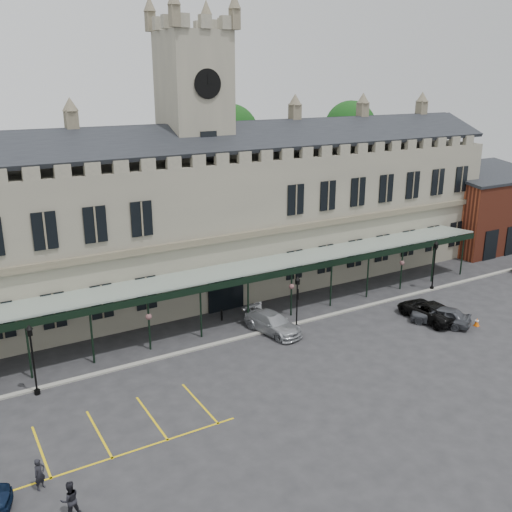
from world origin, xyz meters
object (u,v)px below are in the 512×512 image
station_building (198,222)px  car_taxi (273,323)px  lamp_post_right (434,261)px  lamp_post_mid (297,298)px  car_van (428,310)px  sign_board (258,309)px  car_right_a (440,315)px  person_a (40,474)px  lamp_post_left (32,354)px  traffic_cone (477,322)px  clock_tower (196,144)px  person_b (70,499)px

station_building → car_taxi: station_building is taller
lamp_post_right → lamp_post_mid: bearing=-177.3°
lamp_post_right → car_van: bearing=-139.6°
sign_board → car_taxi: car_taxi is taller
lamp_post_right → sign_board: size_ratio=3.95×
car_right_a → lamp_post_mid: bearing=-59.5°
station_building → person_a: (-17.53, -19.84, -5.67)m
lamp_post_left → car_van: 29.42m
lamp_post_right → traffic_cone: size_ratio=7.15×
person_a → clock_tower: bearing=18.2°
traffic_cone → person_a: size_ratio=0.41×
station_building → person_a: 27.07m
car_van → person_a: size_ratio=3.34×
sign_board → person_a: size_ratio=0.74×
car_right_a → car_van: bearing=-122.8°
clock_tower → car_taxi: (1.00, -10.77, -12.37)m
person_b → car_van: bearing=-167.4°
lamp_post_left → person_a: bearing=-99.2°
station_building → car_right_a: (13.00, -16.14, -5.70)m
lamp_post_right → car_taxi: (-17.34, -0.35, -2.02)m
lamp_post_mid → car_taxi: (-1.93, 0.38, -1.77)m
lamp_post_mid → car_van: lamp_post_mid is taller
car_taxi → lamp_post_right: bearing=-10.3°
lamp_post_right → car_van: size_ratio=0.87×
lamp_post_mid → person_a: size_ratio=2.66×
lamp_post_left → car_van: (29.09, -3.92, -2.00)m
traffic_cone → person_a: bearing=-176.4°
person_a → lamp_post_left: bearing=50.3°
clock_tower → car_van: 23.37m
station_building → sign_board: station_building is taller
lamp_post_mid → lamp_post_right: size_ratio=0.91×
traffic_cone → person_b: person_b is taller
car_taxi → lamp_post_mid: bearing=-22.5°
car_right_a → car_taxi: bearing=-57.2°
station_building → sign_board: (1.60, -7.43, -5.89)m
lamp_post_mid → traffic_cone: (12.35, -6.71, -2.20)m
lamp_post_mid → car_taxi: 2.65m
clock_tower → person_a: (-17.53, -19.93, -12.31)m
lamp_post_left → car_right_a: bearing=-10.1°
station_building → traffic_cone: (15.28, -17.78, -6.15)m
sign_board → lamp_post_mid: bearing=-65.5°
lamp_post_left → person_b: lamp_post_left is taller
station_building → sign_board: bearing=-77.8°
car_van → person_b: size_ratio=3.09×
lamp_post_left → lamp_post_mid: bearing=-0.3°
person_a → person_b: 2.62m
person_a → traffic_cone: bearing=-26.8°
sign_board → car_taxi: (-0.60, -3.26, 0.17)m
traffic_cone → person_a: (-32.81, -2.06, 0.48)m
person_b → lamp_post_mid: bearing=-151.6°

